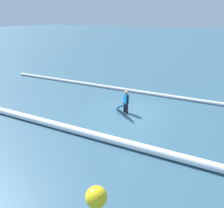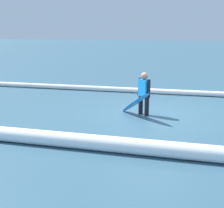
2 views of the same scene
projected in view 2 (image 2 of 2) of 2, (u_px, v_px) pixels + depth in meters
name	position (u px, v px, depth m)	size (l,w,h in m)	color
ground_plane	(151.00, 114.00, 10.53)	(192.01, 192.01, 0.00)	#32566B
surfer	(144.00, 92.00, 10.23)	(0.44, 0.41, 1.35)	black
surfboard	(135.00, 103.00, 10.08)	(1.29, 1.42, 0.91)	#268CE5
wave_crest_foreground	(105.00, 89.00, 14.50)	(0.22, 0.22, 20.01)	white
wave_crest_midground	(213.00, 154.00, 6.59)	(0.35, 0.35, 18.03)	white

